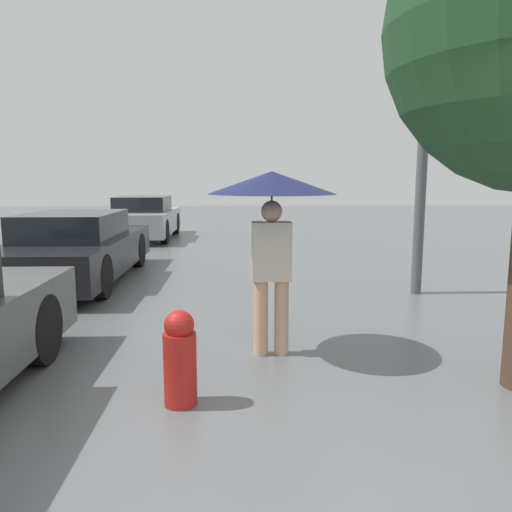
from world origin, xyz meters
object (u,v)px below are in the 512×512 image
pedestrian (272,201)px  parked_car_middle (77,248)px  street_lamp (426,92)px  fire_hydrant (180,358)px  parked_car_farthest (145,218)px

pedestrian → parked_car_middle: bearing=129.2°
street_lamp → fire_hydrant: street_lamp is taller
pedestrian → parked_car_farthest: pedestrian is taller
pedestrian → parked_car_farthest: bearing=107.0°
parked_car_farthest → fire_hydrant: size_ratio=5.34×
street_lamp → fire_hydrant: 5.44m
pedestrian → parked_car_farthest: 10.19m
parked_car_middle → pedestrian: bearing=-50.8°
parked_car_middle → fire_hydrant: size_ratio=5.84×
parked_car_farthest → fire_hydrant: bearing=-78.5°
parked_car_middle → parked_car_farthest: bearing=89.7°
parked_car_farthest → fire_hydrant: parked_car_farthest is taller
pedestrian → parked_car_farthest: (-2.97, 9.70, -0.92)m
pedestrian → fire_hydrant: size_ratio=2.40×
parked_car_middle → fire_hydrant: 5.26m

